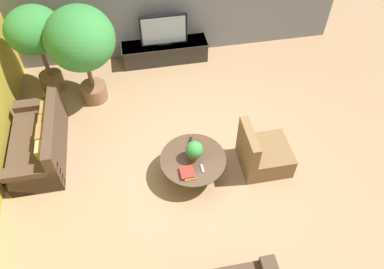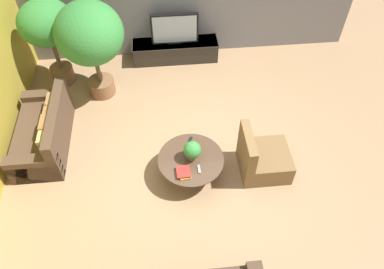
{
  "view_description": "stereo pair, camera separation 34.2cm",
  "coord_description": "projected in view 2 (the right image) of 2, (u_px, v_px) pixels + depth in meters",
  "views": [
    {
      "loc": [
        -0.8,
        -3.76,
        5.21
      ],
      "look_at": [
        -0.06,
        0.2,
        0.55
      ],
      "focal_mm": 35.0,
      "sensor_mm": 36.0,
      "label": 1
    },
    {
      "loc": [
        -0.46,
        -3.81,
        5.21
      ],
      "look_at": [
        -0.06,
        0.2,
        0.55
      ],
      "focal_mm": 35.0,
      "sensor_mm": 36.0,
      "label": 2
    }
  ],
  "objects": [
    {
      "name": "ground_plane",
      "position": [
        196.0,
        164.0,
        6.45
      ],
      "size": [
        24.0,
        24.0,
        0.0
      ],
      "primitive_type": "plane",
      "color": "#9E7A56"
    },
    {
      "name": "media_console",
      "position": [
        175.0,
        50.0,
        8.18
      ],
      "size": [
        1.86,
        0.5,
        0.44
      ],
      "color": "#2D2823",
      "rests_on": "ground"
    },
    {
      "name": "television",
      "position": [
        175.0,
        29.0,
        7.77
      ],
      "size": [
        0.99,
        0.13,
        0.67
      ],
      "color": "black",
      "rests_on": "media_console"
    },
    {
      "name": "coffee_table",
      "position": [
        191.0,
        163.0,
        6.08
      ],
      "size": [
        1.07,
        1.07,
        0.42
      ],
      "color": "#756656",
      "rests_on": "ground"
    },
    {
      "name": "couch_by_wall",
      "position": [
        45.0,
        133.0,
        6.53
      ],
      "size": [
        0.84,
        1.72,
        0.84
      ],
      "rotation": [
        0.0,
        0.0,
        -1.57
      ],
      "color": "#4C3828",
      "rests_on": "ground"
    },
    {
      "name": "armchair_wicker",
      "position": [
        262.0,
        159.0,
        6.18
      ],
      "size": [
        0.8,
        0.76,
        0.86
      ],
      "rotation": [
        0.0,
        0.0,
        1.57
      ],
      "color": "brown",
      "rests_on": "ground"
    },
    {
      "name": "potted_palm_tall",
      "position": [
        47.0,
        27.0,
        6.91
      ],
      "size": [
        1.02,
        1.02,
        1.8
      ],
      "color": "brown",
      "rests_on": "ground"
    },
    {
      "name": "potted_palm_corner",
      "position": [
        90.0,
        36.0,
        6.62
      ],
      "size": [
        1.22,
        1.22,
        1.97
      ],
      "color": "brown",
      "rests_on": "ground"
    },
    {
      "name": "potted_plant_tabletop",
      "position": [
        192.0,
        150.0,
        5.85
      ],
      "size": [
        0.28,
        0.28,
        0.35
      ],
      "color": "brown",
      "rests_on": "coffee_table"
    },
    {
      "name": "book_stack",
      "position": [
        184.0,
        172.0,
        5.78
      ],
      "size": [
        0.23,
        0.25,
        0.06
      ],
      "color": "gold",
      "rests_on": "coffee_table"
    },
    {
      "name": "remote_black",
      "position": [
        190.0,
        141.0,
        6.23
      ],
      "size": [
        0.1,
        0.16,
        0.02
      ],
      "primitive_type": "cube",
      "rotation": [
        0.0,
        0.0,
        -0.41
      ],
      "color": "black",
      "rests_on": "coffee_table"
    },
    {
      "name": "remote_silver",
      "position": [
        199.0,
        169.0,
        5.84
      ],
      "size": [
        0.04,
        0.16,
        0.02
      ],
      "primitive_type": "cube",
      "rotation": [
        0.0,
        0.0,
        0.01
      ],
      "color": "gray",
      "rests_on": "coffee_table"
    }
  ]
}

